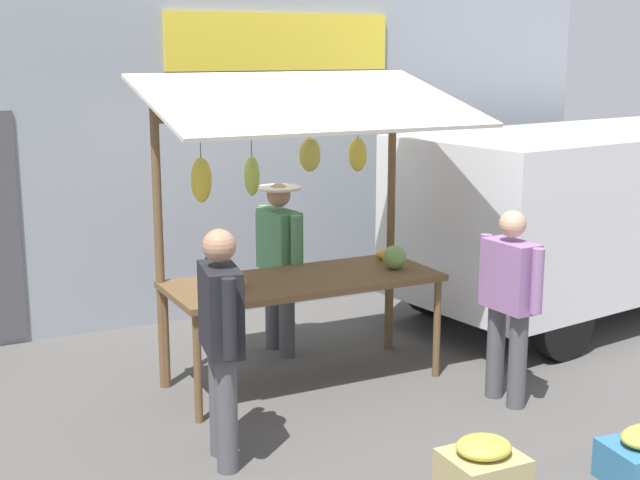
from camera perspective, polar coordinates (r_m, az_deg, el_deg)
ground_plane at (r=7.42m, az=-1.06°, el=-9.04°), size 40.00×40.00×0.00m
street_backdrop at (r=8.98m, az=-7.52°, el=5.78°), size 9.00×0.30×3.40m
market_stall at (r=7.04m, az=-1.09°, el=2.75°), size 2.50×1.46×2.50m
vendor_with_sunhat at (r=7.86m, az=-2.63°, el=-0.98°), size 0.40×0.67×1.54m
shopper_in_grey_tee at (r=6.89m, az=12.04°, el=-3.48°), size 0.25×0.66×1.51m
shopper_with_shopping_bag at (r=5.77m, az=-6.35°, el=-5.86°), size 0.30×0.67×1.58m
parked_van at (r=9.46m, az=16.89°, el=2.14°), size 4.62×2.47×1.88m
produce_crate_near at (r=5.68m, az=10.39°, el=-14.27°), size 0.47×0.43×0.38m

